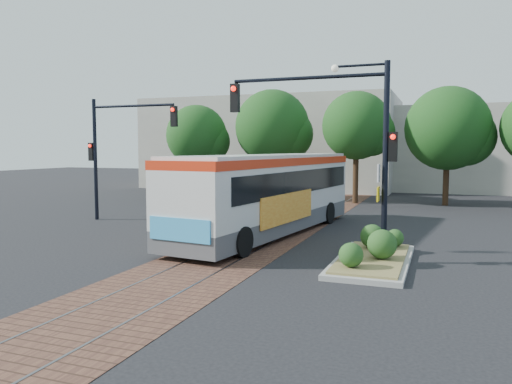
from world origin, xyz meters
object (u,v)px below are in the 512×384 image
(signal_pole_main, at_px, (346,130))
(officer, at_px, (169,203))
(signal_pole_left, at_px, (114,142))
(city_bus, at_px, (270,190))
(parked_car, at_px, (240,191))
(traffic_island, at_px, (374,252))

(signal_pole_main, xyz_separation_m, officer, (-9.96, 6.08, -3.32))
(signal_pole_left, bearing_deg, city_bus, -6.81)
(parked_car, bearing_deg, traffic_island, -169.27)
(signal_pole_main, xyz_separation_m, signal_pole_left, (-12.23, 4.80, -0.29))
(officer, bearing_deg, city_bus, 137.14)
(city_bus, relative_size, traffic_island, 2.42)
(signal_pole_left, relative_size, parked_car, 1.36)
(signal_pole_left, xyz_separation_m, parked_car, (2.15, 10.95, -3.22))
(parked_car, bearing_deg, signal_pole_main, -171.52)
(signal_pole_main, bearing_deg, city_bus, 135.13)
(signal_pole_main, distance_m, parked_car, 19.03)
(officer, xyz_separation_m, parked_car, (-0.12, 9.67, -0.19))
(city_bus, relative_size, signal_pole_main, 2.10)
(traffic_island, relative_size, signal_pole_main, 0.87)
(signal_pole_main, relative_size, parked_car, 1.36)
(signal_pole_main, xyz_separation_m, parked_car, (-10.08, 15.75, -3.52))
(traffic_island, xyz_separation_m, signal_pole_main, (-0.96, 0.09, 3.83))
(city_bus, height_order, officer, city_bus)
(city_bus, relative_size, signal_pole_left, 2.10)
(city_bus, height_order, parked_car, city_bus)
(city_bus, distance_m, signal_pole_left, 8.71)
(city_bus, height_order, signal_pole_left, signal_pole_left)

